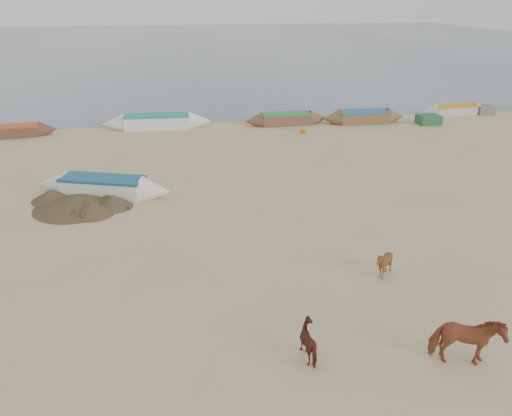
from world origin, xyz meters
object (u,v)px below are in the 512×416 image
Objects in this scene: cow_adult at (466,341)px; calf_right at (313,342)px; calf_front at (384,263)px; near_canoe at (103,186)px.

cow_adult is 1.82× the size of calf_right.
calf_front is at bearing 18.97° from cow_adult.
cow_adult is 4.30m from calf_front.
cow_adult is 16.49m from near_canoe.
cow_adult reaches higher than calf_right.
calf_right is at bearing -45.77° from calf_front.
calf_front is 4.73m from calf_right.
near_canoe is (-9.88, 13.20, -0.27)m from cow_adult.
near_canoe is (-9.64, 8.91, -0.06)m from calf_front.
cow_adult is at bearing -33.43° from near_canoe.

